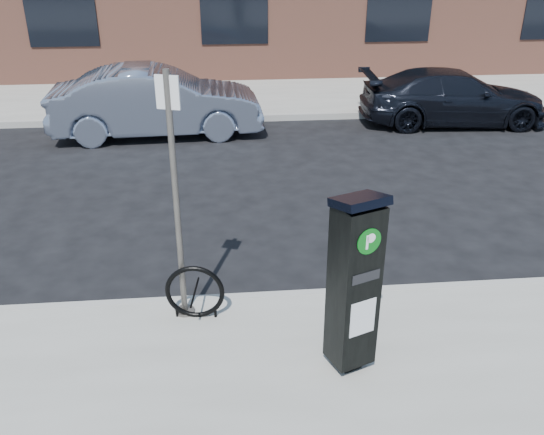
{
  "coord_description": "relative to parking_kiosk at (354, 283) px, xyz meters",
  "views": [
    {
      "loc": [
        -0.56,
        -6.0,
        4.13
      ],
      "look_at": [
        0.05,
        0.5,
        0.96
      ],
      "focal_mm": 38.0,
      "sensor_mm": 36.0,
      "label": 1
    }
  ],
  "objects": [
    {
      "name": "sidewalk_far",
      "position": [
        -0.66,
        15.41,
        -1.07
      ],
      "size": [
        60.0,
        12.0,
        0.15
      ],
      "primitive_type": "cube",
      "color": "gray",
      "rests_on": "ground"
    },
    {
      "name": "parking_kiosk",
      "position": [
        0.0,
        0.0,
        0.0
      ],
      "size": [
        0.56,
        0.53,
        1.94
      ],
      "rotation": [
        0.0,
        0.0,
        0.38
      ],
      "color": "black",
      "rests_on": "sidewalk_near"
    },
    {
      "name": "sign_pole",
      "position": [
        -1.72,
        1.11,
        0.41
      ],
      "size": [
        0.24,
        0.23,
        2.84
      ],
      "rotation": [
        0.0,
        0.0,
        -0.34
      ],
      "color": "#4A4541",
      "rests_on": "sidewalk_near"
    },
    {
      "name": "bike_rack",
      "position": [
        -1.58,
        1.01,
        -0.66
      ],
      "size": [
        0.69,
        0.14,
        0.68
      ],
      "rotation": [
        0.0,
        0.0,
        -0.12
      ],
      "color": "black",
      "rests_on": "sidewalk_near"
    },
    {
      "name": "car_dark",
      "position": [
        4.47,
        8.81,
        -0.5
      ],
      "size": [
        4.59,
        2.08,
        1.3
      ],
      "primitive_type": "imported",
      "rotation": [
        0.0,
        0.0,
        1.51
      ],
      "color": "black",
      "rests_on": "ground"
    },
    {
      "name": "car_silver",
      "position": [
        -2.63,
        8.52,
        -0.37
      ],
      "size": [
        4.81,
        1.9,
        1.56
      ],
      "primitive_type": "imported",
      "rotation": [
        0.0,
        0.0,
        1.62
      ],
      "color": "gray",
      "rests_on": "ground"
    },
    {
      "name": "curb_near",
      "position": [
        -0.66,
        1.39,
        -1.07
      ],
      "size": [
        60.0,
        0.12,
        0.16
      ],
      "primitive_type": "cube",
      "color": "#9E9B93",
      "rests_on": "ground"
    },
    {
      "name": "curb_far",
      "position": [
        -0.66,
        9.43,
        -1.07
      ],
      "size": [
        60.0,
        0.12,
        0.16
      ],
      "primitive_type": "cube",
      "color": "#9E9B93",
      "rests_on": "ground"
    },
    {
      "name": "ground",
      "position": [
        -0.66,
        1.41,
        -1.15
      ],
      "size": [
        120.0,
        120.0,
        0.0
      ],
      "primitive_type": "plane",
      "color": "black",
      "rests_on": "ground"
    }
  ]
}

